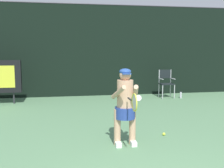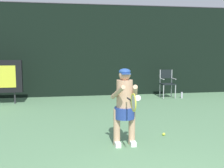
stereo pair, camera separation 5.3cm
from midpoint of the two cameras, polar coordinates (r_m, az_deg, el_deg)
name	(u,v)px [view 2 (the right image)]	position (r m, az deg, el deg)	size (l,w,h in m)	color
backdrop_screen	(91,51)	(10.93, -4.38, 6.98)	(18.00, 0.12, 3.66)	black
umpire_chair	(167,82)	(10.74, 11.67, 0.47)	(0.52, 0.44, 1.08)	#B7B7BC
water_bottle	(182,95)	(10.76, 14.62, -2.26)	(0.07, 0.07, 0.27)	silver
tennis_player	(125,104)	(5.21, 2.98, -4.15)	(0.53, 0.61, 1.49)	white
tennis_racket	(133,102)	(4.56, 4.82, -3.85)	(0.03, 0.60, 0.31)	black
tennis_ball_spare	(164,134)	(6.05, 11.11, -10.34)	(0.07, 0.07, 0.07)	#CCDB3D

